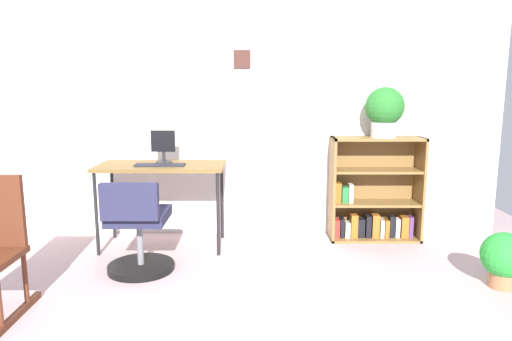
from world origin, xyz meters
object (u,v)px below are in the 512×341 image
keyboard (158,165)px  bookshelf_low (370,195)px  desk (159,171)px  office_chair (136,233)px  potted_plant_floor (502,257)px  monitor (161,146)px  potted_plant_on_shelf (382,110)px

keyboard → bookshelf_low: bearing=9.7°
desk → office_chair: 0.73m
desk → keyboard: (0.01, -0.09, 0.07)m
bookshelf_low → potted_plant_floor: size_ratio=2.39×
desk → office_chair: bearing=-96.3°
desk → bookshelf_low: (1.95, 0.24, -0.27)m
keyboard → desk: bearing=95.6°
desk → monitor: 0.23m
desk → potted_plant_floor: (2.63, -0.90, -0.47)m
office_chair → potted_plant_floor: 2.71m
desk → office_chair: size_ratio=1.48×
keyboard → potted_plant_floor: bearing=-17.1°
potted_plant_on_shelf → monitor: bearing=-176.9°
keyboard → bookshelf_low: size_ratio=0.44×
keyboard → bookshelf_low: (1.94, 0.33, -0.34)m
desk → potted_plant_on_shelf: potted_plant_on_shelf is taller
keyboard → potted_plant_on_shelf: 2.07m
desk → potted_plant_floor: bearing=-18.9°
keyboard → potted_plant_floor: (2.62, -0.81, -0.54)m
desk → monitor: monitor is taller
office_chair → desk: bearing=83.7°
monitor → potted_plant_on_shelf: size_ratio=0.64×
bookshelf_low → potted_plant_on_shelf: 0.81m
desk → potted_plant_on_shelf: (2.01, 0.19, 0.53)m
bookshelf_low → potted_plant_on_shelf: (0.06, -0.06, 0.81)m
office_chair → bookshelf_low: size_ratio=0.78×
keyboard → office_chair: keyboard is taller
keyboard → bookshelf_low: 2.00m
desk → keyboard: bearing=-84.4°
desk → bookshelf_low: bearing=7.1°
keyboard → office_chair: size_ratio=0.57×
potted_plant_on_shelf → office_chair: bearing=-158.6°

